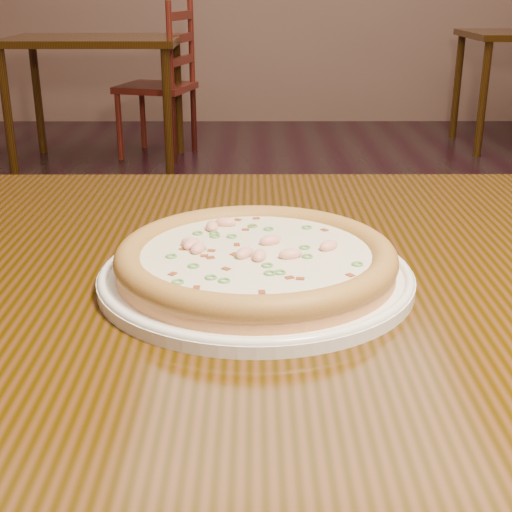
{
  "coord_description": "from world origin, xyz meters",
  "views": [
    {
      "loc": [
        -0.3,
        -1.25,
        1.04
      ],
      "look_at": [
        -0.3,
        -0.57,
        0.78
      ],
      "focal_mm": 50.0,
      "sensor_mm": 36.0,
      "label": 1
    }
  ],
  "objects_px": {
    "plate": "(256,275)",
    "bg_table_left": "(94,54)",
    "hero_table": "(360,344)",
    "pizza": "(256,259)",
    "chair_b": "(164,86)"
  },
  "relations": [
    {
      "from": "hero_table",
      "to": "pizza",
      "type": "bearing_deg",
      "value": -157.46
    },
    {
      "from": "hero_table",
      "to": "bg_table_left",
      "type": "xyz_separation_m",
      "value": [
        -1.06,
        3.59,
        0.0
      ]
    },
    {
      "from": "plate",
      "to": "bg_table_left",
      "type": "height_order",
      "value": "plate"
    },
    {
      "from": "bg_table_left",
      "to": "hero_table",
      "type": "bearing_deg",
      "value": -73.63
    },
    {
      "from": "pizza",
      "to": "chair_b",
      "type": "height_order",
      "value": "chair_b"
    },
    {
      "from": "pizza",
      "to": "bg_table_left",
      "type": "height_order",
      "value": "pizza"
    },
    {
      "from": "plate",
      "to": "bg_table_left",
      "type": "relative_size",
      "value": 0.32
    },
    {
      "from": "hero_table",
      "to": "pizza",
      "type": "height_order",
      "value": "pizza"
    },
    {
      "from": "pizza",
      "to": "hero_table",
      "type": "bearing_deg",
      "value": 22.54
    },
    {
      "from": "hero_table",
      "to": "chair_b",
      "type": "xyz_separation_m",
      "value": [
        -0.68,
        3.8,
        -0.21
      ]
    },
    {
      "from": "plate",
      "to": "hero_table",
      "type": "bearing_deg",
      "value": 22.62
    },
    {
      "from": "hero_table",
      "to": "bg_table_left",
      "type": "relative_size",
      "value": 1.2
    },
    {
      "from": "pizza",
      "to": "chair_b",
      "type": "relative_size",
      "value": 0.3
    },
    {
      "from": "hero_table",
      "to": "plate",
      "type": "xyz_separation_m",
      "value": [
        -0.12,
        -0.05,
        0.11
      ]
    },
    {
      "from": "hero_table",
      "to": "chair_b",
      "type": "distance_m",
      "value": 3.87
    }
  ]
}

